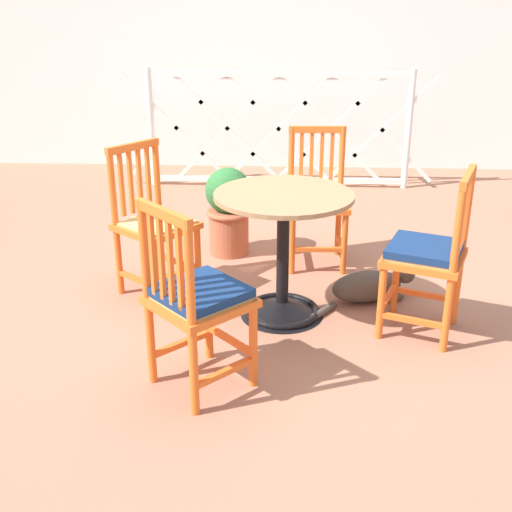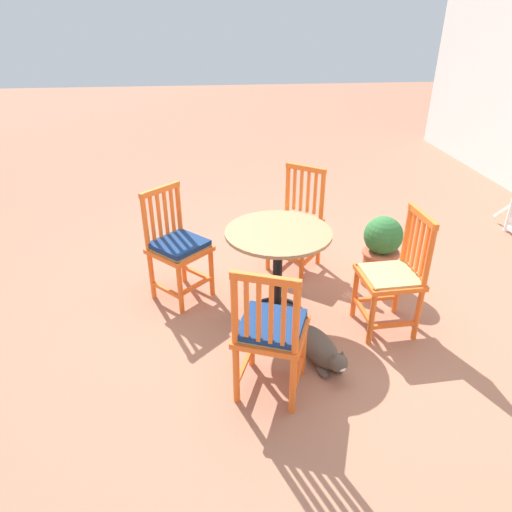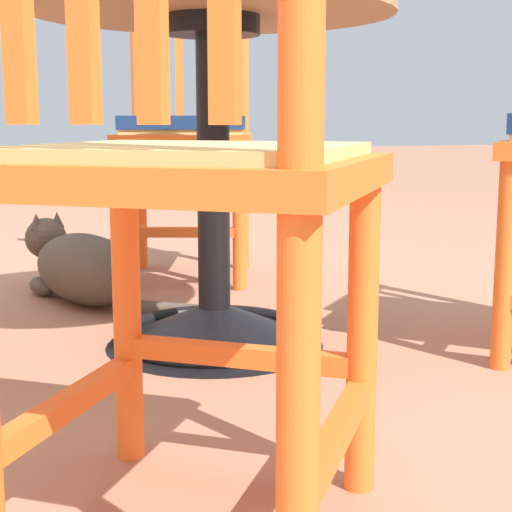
% 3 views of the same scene
% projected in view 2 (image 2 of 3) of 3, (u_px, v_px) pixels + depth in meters
% --- Properties ---
extents(ground_plane, '(24.00, 24.00, 0.00)m').
position_uv_depth(ground_plane, '(284.00, 311.00, 3.68)').
color(ground_plane, '#A36B51').
extents(cafe_table, '(0.76, 0.76, 0.73)m').
position_uv_depth(cafe_table, '(277.00, 285.00, 3.48)').
color(cafe_table, black).
rests_on(cafe_table, ground_plane).
extents(orange_chair_by_planter, '(0.52, 0.52, 0.91)m').
position_uv_depth(orange_chair_by_planter, '(271.00, 332.00, 2.72)').
color(orange_chair_by_planter, orange).
rests_on(orange_chair_by_planter, ground_plane).
extents(orange_chair_at_corner, '(0.42, 0.42, 0.91)m').
position_uv_depth(orange_chair_at_corner, '(393.00, 277.00, 3.29)').
color(orange_chair_at_corner, orange).
rests_on(orange_chair_at_corner, ground_plane).
extents(orange_chair_near_fence, '(0.56, 0.56, 0.91)m').
position_uv_depth(orange_chair_near_fence, '(296.00, 222.00, 4.12)').
color(orange_chair_near_fence, orange).
rests_on(orange_chair_near_fence, ground_plane).
extents(orange_chair_tucked_in, '(0.57, 0.57, 0.91)m').
position_uv_depth(orange_chair_tucked_in, '(178.00, 247.00, 3.66)').
color(orange_chair_tucked_in, orange).
rests_on(orange_chair_tucked_in, ground_plane).
extents(tabby_cat, '(0.65, 0.46, 0.23)m').
position_uv_depth(tabby_cat, '(320.00, 350.00, 3.11)').
color(tabby_cat, '#4C4238').
rests_on(tabby_cat, ground_plane).
extents(terracotta_planter, '(0.32, 0.32, 0.62)m').
position_uv_depth(terracotta_planter, '(381.00, 250.00, 3.89)').
color(terracotta_planter, '#B25B3D').
rests_on(terracotta_planter, ground_plane).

